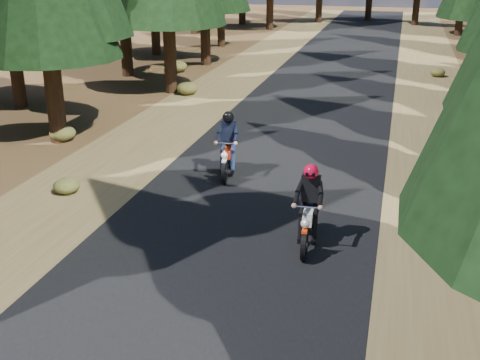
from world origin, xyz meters
name	(u,v)px	position (x,y,z in m)	size (l,w,h in m)	color
ground	(221,257)	(0.00, 0.00, 0.00)	(120.00, 120.00, 0.00)	#473019
road	(273,173)	(0.00, 5.00, 0.01)	(6.00, 100.00, 0.01)	black
shoulder_l	(119,160)	(-4.60, 5.00, 0.00)	(3.20, 100.00, 0.01)	brown
shoulder_r	(448,189)	(4.60, 5.00, 0.00)	(3.20, 100.00, 0.01)	brown
understory_shrubs	(344,140)	(1.65, 7.82, 0.27)	(16.84, 29.98, 0.64)	#474C1E
rider_lead	(308,220)	(1.58, 0.96, 0.58)	(0.67, 1.95, 1.72)	white
rider_follow	(228,155)	(-1.15, 4.53, 0.58)	(0.86, 2.01, 1.74)	#AA250B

